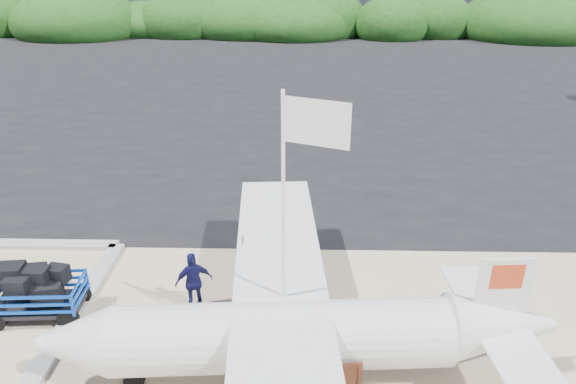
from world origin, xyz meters
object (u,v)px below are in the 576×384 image
Objects in this scene: flagpole at (284,367)px; aircraft_large at (528,123)px; crew_c at (194,281)px; crew_a at (281,236)px; crew_b at (304,237)px; baggage_cart at (42,316)px.

aircraft_large is at bearing 55.39° from flagpole.
aircraft_large reaches higher than crew_c.
crew_c is at bearing 49.37° from crew_a.
flagpole is 4.18× the size of crew_b.
flagpole is 3.62× the size of crew_a.
aircraft_large is (13.42, 15.25, -0.82)m from crew_b.
crew_a reaches higher than crew_c.
aircraft_large is (20.70, 18.38, 0.00)m from baggage_cart.
aircraft_large reaches higher than crew_b.
crew_b is at bearing 19.80° from baggage_cart.
crew_c is (4.23, 0.47, 0.89)m from baggage_cart.
baggage_cart is 27.68m from aircraft_large.
crew_b is (0.49, 4.89, 0.82)m from flagpole.
aircraft_large reaches higher than baggage_cart.
aircraft_large is at bearing 38.18° from baggage_cart.
flagpole is at bearing 94.99° from crew_a.
baggage_cart is 0.39× the size of flagpole.
crew_b is 4.05m from crew_c.
crew_a is 1.05× the size of crew_c.
crew_b is at bearing -159.93° from crew_c.
baggage_cart is 7.97m from crew_b.
baggage_cart is at bearing 165.41° from flagpole.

